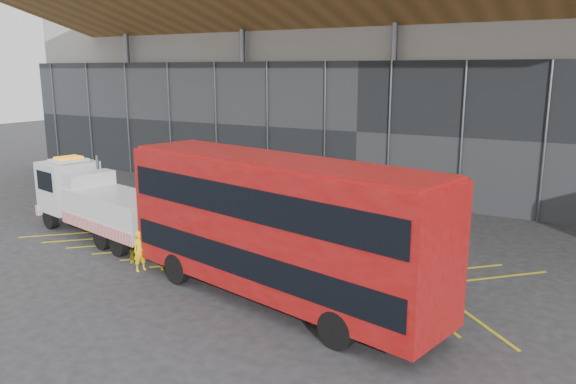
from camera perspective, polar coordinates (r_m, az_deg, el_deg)
The scene contains 6 objects.
ground_plane at distance 24.96m, azimuth -7.74°, elevation -5.30°, with size 120.00×120.00×0.00m, color #262729.
road_markings at distance 23.64m, azimuth -3.08°, elevation -6.20°, with size 21.56×7.16×0.01m.
construction_building at distance 39.34m, azimuth 11.20°, elevation 14.24°, with size 55.00×23.97×18.00m.
recovery_truck at distance 26.97m, azimuth -18.68°, elevation -0.96°, with size 10.06×4.21×3.50m.
bus_towed at distance 18.06m, azimuth -1.25°, elevation -3.25°, with size 12.08×5.24×4.80m.
worker at distance 22.13m, azimuth -14.78°, elevation -5.80°, with size 0.57×0.37×1.57m, color yellow.
Camera 1 is at (14.55, -18.84, 7.52)m, focal length 35.00 mm.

